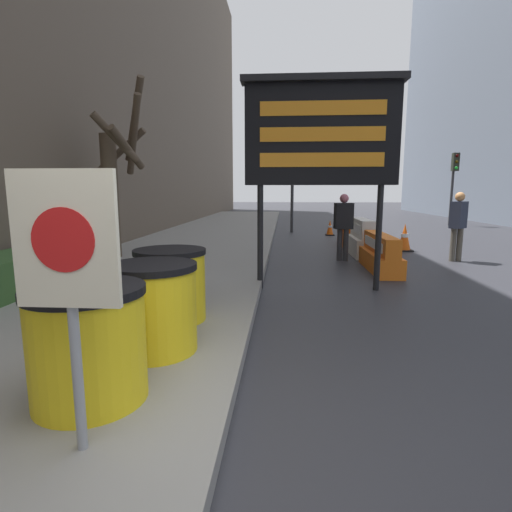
{
  "coord_description": "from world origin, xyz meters",
  "views": [
    {
      "loc": [
        0.37,
        -2.11,
        1.65
      ],
      "look_at": [
        -0.26,
        6.79,
        0.2
      ],
      "focal_mm": 28.0,
      "sensor_mm": 36.0,
      "label": 1
    }
  ],
  "objects_px": {
    "jersey_barrier_orange_near": "(380,255)",
    "pedestrian_worker": "(458,221)",
    "jersey_barrier_orange_far": "(350,233)",
    "traffic_cone_mid": "(405,238)",
    "barrel_drum_middle": "(153,307)",
    "traffic_cone_near": "(375,236)",
    "warning_sign": "(67,262)",
    "jersey_barrier_white": "(362,239)",
    "traffic_light_near_curb": "(293,150)",
    "barrel_drum_foreground": "(88,344)",
    "barrel_drum_back": "(171,285)",
    "pedestrian_passerby": "(343,222)",
    "traffic_light_far_side": "(454,173)",
    "message_board": "(321,134)",
    "traffic_cone_far": "(330,228)"
  },
  "relations": [
    {
      "from": "jersey_barrier_white",
      "to": "traffic_light_near_curb",
      "type": "xyz_separation_m",
      "value": [
        -1.71,
        5.74,
        2.83
      ]
    },
    {
      "from": "barrel_drum_back",
      "to": "traffic_light_near_curb",
      "type": "relative_size",
      "value": 0.19
    },
    {
      "from": "traffic_cone_near",
      "to": "traffic_light_near_curb",
      "type": "bearing_deg",
      "value": 118.67
    },
    {
      "from": "jersey_barrier_white",
      "to": "jersey_barrier_orange_far",
      "type": "relative_size",
      "value": 0.97
    },
    {
      "from": "traffic_cone_mid",
      "to": "traffic_light_near_curb",
      "type": "height_order",
      "value": "traffic_light_near_curb"
    },
    {
      "from": "message_board",
      "to": "pedestrian_passerby",
      "type": "bearing_deg",
      "value": 74.14
    },
    {
      "from": "warning_sign",
      "to": "jersey_barrier_orange_far",
      "type": "distance_m",
      "value": 10.9
    },
    {
      "from": "barrel_drum_foreground",
      "to": "barrel_drum_back",
      "type": "bearing_deg",
      "value": 87.73
    },
    {
      "from": "barrel_drum_back",
      "to": "traffic_cone_near",
      "type": "height_order",
      "value": "barrel_drum_back"
    },
    {
      "from": "warning_sign",
      "to": "barrel_drum_foreground",
      "type": "bearing_deg",
      "value": 110.77
    },
    {
      "from": "warning_sign",
      "to": "traffic_cone_far",
      "type": "xyz_separation_m",
      "value": [
        2.92,
        13.17,
        -0.99
      ]
    },
    {
      "from": "barrel_drum_middle",
      "to": "traffic_cone_near",
      "type": "xyz_separation_m",
      "value": [
        3.89,
        8.35,
        -0.22
      ]
    },
    {
      "from": "barrel_drum_middle",
      "to": "jersey_barrier_orange_far",
      "type": "bearing_deg",
      "value": 69.9
    },
    {
      "from": "warning_sign",
      "to": "message_board",
      "type": "xyz_separation_m",
      "value": [
        1.76,
        4.62,
        1.28
      ]
    },
    {
      "from": "traffic_light_far_side",
      "to": "traffic_cone_far",
      "type": "bearing_deg",
      "value": -142.87
    },
    {
      "from": "message_board",
      "to": "traffic_cone_far",
      "type": "bearing_deg",
      "value": 82.31
    },
    {
      "from": "barrel_drum_back",
      "to": "jersey_barrier_white",
      "type": "height_order",
      "value": "barrel_drum_back"
    },
    {
      "from": "jersey_barrier_orange_far",
      "to": "message_board",
      "type": "bearing_deg",
      "value": -104.07
    },
    {
      "from": "barrel_drum_middle",
      "to": "warning_sign",
      "type": "distance_m",
      "value": 1.66
    },
    {
      "from": "message_board",
      "to": "traffic_cone_far",
      "type": "distance_m",
      "value": 8.92
    },
    {
      "from": "barrel_drum_foreground",
      "to": "barrel_drum_back",
      "type": "height_order",
      "value": "same"
    },
    {
      "from": "jersey_barrier_orange_near",
      "to": "pedestrian_worker",
      "type": "relative_size",
      "value": 1.24
    },
    {
      "from": "barrel_drum_back",
      "to": "pedestrian_worker",
      "type": "xyz_separation_m",
      "value": [
        5.41,
        5.21,
        0.4
      ]
    },
    {
      "from": "jersey_barrier_orange_near",
      "to": "message_board",
      "type": "bearing_deg",
      "value": -129.6
    },
    {
      "from": "barrel_drum_middle",
      "to": "pedestrian_passerby",
      "type": "height_order",
      "value": "pedestrian_passerby"
    },
    {
      "from": "traffic_cone_mid",
      "to": "traffic_cone_far",
      "type": "distance_m",
      "value": 4.23
    },
    {
      "from": "barrel_drum_back",
      "to": "jersey_barrier_white",
      "type": "relative_size",
      "value": 0.51
    },
    {
      "from": "jersey_barrier_orange_far",
      "to": "traffic_cone_mid",
      "type": "bearing_deg",
      "value": -39.84
    },
    {
      "from": "pedestrian_worker",
      "to": "traffic_cone_far",
      "type": "bearing_deg",
      "value": -113.72
    },
    {
      "from": "barrel_drum_back",
      "to": "jersey_barrier_orange_near",
      "type": "xyz_separation_m",
      "value": [
        3.35,
        3.94,
        -0.23
      ]
    },
    {
      "from": "traffic_cone_far",
      "to": "traffic_light_far_side",
      "type": "height_order",
      "value": "traffic_light_far_side"
    },
    {
      "from": "barrel_drum_middle",
      "to": "jersey_barrier_orange_near",
      "type": "relative_size",
      "value": 0.42
    },
    {
      "from": "pedestrian_worker",
      "to": "jersey_barrier_white",
      "type": "bearing_deg",
      "value": -67.41
    },
    {
      "from": "barrel_drum_middle",
      "to": "jersey_barrier_white",
      "type": "relative_size",
      "value": 0.51
    },
    {
      "from": "jersey_barrier_orange_far",
      "to": "traffic_cone_mid",
      "type": "xyz_separation_m",
      "value": [
        1.34,
        -1.12,
        0.01
      ]
    },
    {
      "from": "traffic_light_near_curb",
      "to": "barrel_drum_foreground",
      "type": "bearing_deg",
      "value": -97.17
    },
    {
      "from": "barrel_drum_back",
      "to": "jersey_barrier_orange_near",
      "type": "relative_size",
      "value": 0.42
    },
    {
      "from": "jersey_barrier_orange_near",
      "to": "pedestrian_passerby",
      "type": "bearing_deg",
      "value": 118.21
    },
    {
      "from": "jersey_barrier_orange_near",
      "to": "jersey_barrier_orange_far",
      "type": "height_order",
      "value": "jersey_barrier_orange_far"
    },
    {
      "from": "traffic_cone_near",
      "to": "pedestrian_worker",
      "type": "height_order",
      "value": "pedestrian_worker"
    },
    {
      "from": "barrel_drum_middle",
      "to": "pedestrian_worker",
      "type": "xyz_separation_m",
      "value": [
        5.31,
        6.14,
        0.4
      ]
    },
    {
      "from": "traffic_cone_near",
      "to": "jersey_barrier_white",
      "type": "bearing_deg",
      "value": -114.25
    },
    {
      "from": "warning_sign",
      "to": "traffic_cone_far",
      "type": "bearing_deg",
      "value": 77.52
    },
    {
      "from": "jersey_barrier_orange_near",
      "to": "pedestrian_worker",
      "type": "height_order",
      "value": "pedestrian_worker"
    },
    {
      "from": "barrel_drum_foreground",
      "to": "traffic_light_far_side",
      "type": "height_order",
      "value": "traffic_light_far_side"
    },
    {
      "from": "message_board",
      "to": "traffic_cone_near",
      "type": "xyz_separation_m",
      "value": [
        2.09,
        5.23,
        -2.21
      ]
    },
    {
      "from": "traffic_cone_near",
      "to": "jersey_barrier_orange_far",
      "type": "bearing_deg",
      "value": 140.55
    },
    {
      "from": "jersey_barrier_white",
      "to": "pedestrian_passerby",
      "type": "distance_m",
      "value": 1.21
    },
    {
      "from": "jersey_barrier_orange_near",
      "to": "traffic_light_far_side",
      "type": "xyz_separation_m",
      "value": [
        6.05,
        11.61,
        2.17
      ]
    },
    {
      "from": "barrel_drum_back",
      "to": "traffic_cone_near",
      "type": "distance_m",
      "value": 8.43
    }
  ]
}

